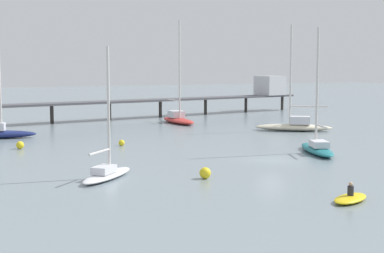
{
  "coord_description": "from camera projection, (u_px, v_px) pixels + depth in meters",
  "views": [
    {
      "loc": [
        -26.94,
        -37.29,
        7.61
      ],
      "look_at": [
        0.0,
        14.33,
        1.5
      ],
      "focal_mm": 51.53,
      "sensor_mm": 36.0,
      "label": 1
    }
  ],
  "objects": [
    {
      "name": "pier",
      "position": [
        183.0,
        95.0,
        89.43
      ],
      "size": [
        73.4,
        13.86,
        6.32
      ],
      "color": "#4C4C51",
      "rests_on": "ground_plane"
    },
    {
      "name": "sailboat_teal",
      "position": [
        317.0,
        146.0,
        49.71
      ],
      "size": [
        5.03,
        8.03,
        11.31
      ],
      "color": "#1E727A",
      "rests_on": "ground_plane"
    },
    {
      "name": "sailboat_red",
      "position": [
        178.0,
        118.0,
        77.4
      ],
      "size": [
        3.09,
        9.36,
        14.22
      ],
      "color": "red",
      "rests_on": "ground_plane"
    },
    {
      "name": "sailboat_white",
      "position": [
        107.0,
        171.0,
        38.19
      ],
      "size": [
        5.64,
        5.42,
        9.14
      ],
      "color": "white",
      "rests_on": "ground_plane"
    },
    {
      "name": "dinghy_yellow",
      "position": [
        350.0,
        198.0,
        31.7
      ],
      "size": [
        3.46,
        2.56,
        1.14
      ],
      "color": "yellow",
      "rests_on": "ground_plane"
    },
    {
      "name": "ground_plane",
      "position": [
        271.0,
        160.0,
        46.07
      ],
      "size": [
        400.0,
        400.0,
        0.0
      ],
      "primitive_type": "plane",
      "color": "gray"
    },
    {
      "name": "mooring_buoy_near",
      "position": [
        122.0,
        143.0,
        54.6
      ],
      "size": [
        0.61,
        0.61,
        0.61
      ],
      "primitive_type": "sphere",
      "color": "yellow",
      "rests_on": "ground_plane"
    },
    {
      "name": "mooring_buoy_outer",
      "position": [
        205.0,
        173.0,
        38.22
      ],
      "size": [
        0.81,
        0.81,
        0.81
      ],
      "primitive_type": "sphere",
      "color": "yellow",
      "rests_on": "ground_plane"
    },
    {
      "name": "sailboat_cream",
      "position": [
        295.0,
        125.0,
        67.76
      ],
      "size": [
        8.91,
        7.83,
        12.94
      ],
      "color": "beige",
      "rests_on": "ground_plane"
    },
    {
      "name": "mooring_buoy_mid",
      "position": [
        20.0,
        145.0,
        52.48
      ],
      "size": [
        0.74,
        0.74,
        0.74
      ],
      "primitive_type": "sphere",
      "color": "yellow",
      "rests_on": "ground_plane"
    }
  ]
}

